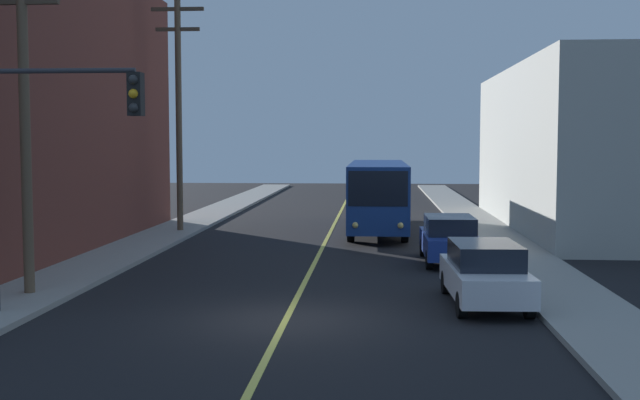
# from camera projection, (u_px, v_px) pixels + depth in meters

# --- Properties ---
(ground_plane) EXTENTS (120.00, 120.00, 0.00)m
(ground_plane) POSITION_uv_depth(u_px,v_px,m) (286.00, 319.00, 18.50)
(ground_plane) COLOR black
(sidewalk_left) EXTENTS (2.50, 90.00, 0.15)m
(sidewalk_left) POSITION_uv_depth(u_px,v_px,m) (123.00, 253.00, 28.96)
(sidewalk_left) COLOR gray
(sidewalk_left) RESTS_ON ground
(sidewalk_right) EXTENTS (2.50, 90.00, 0.15)m
(sidewalk_right) POSITION_uv_depth(u_px,v_px,m) (519.00, 257.00, 27.92)
(sidewalk_right) COLOR gray
(sidewalk_right) RESTS_ON ground
(lane_stripe_center) EXTENTS (0.16, 60.00, 0.01)m
(lane_stripe_center) POSITION_uv_depth(u_px,v_px,m) (326.00, 240.00, 33.42)
(lane_stripe_center) COLOR #D8CC4C
(lane_stripe_center) RESTS_ON ground
(building_right_warehouse) EXTENTS (12.00, 20.71, 7.76)m
(building_right_warehouse) POSITION_uv_depth(u_px,v_px,m) (635.00, 148.00, 37.43)
(building_right_warehouse) COLOR #B2B2A8
(building_right_warehouse) RESTS_ON ground
(city_bus) EXTENTS (2.59, 12.16, 3.20)m
(city_bus) POSITION_uv_depth(u_px,v_px,m) (378.00, 192.00, 36.73)
(city_bus) COLOR navy
(city_bus) RESTS_ON ground
(parked_car_white) EXTENTS (1.96, 4.46, 1.62)m
(parked_car_white) POSITION_uv_depth(u_px,v_px,m) (485.00, 273.00, 20.02)
(parked_car_white) COLOR silver
(parked_car_white) RESTS_ON ground
(parked_car_blue) EXTENTS (1.85, 4.41, 1.62)m
(parked_car_blue) POSITION_uv_depth(u_px,v_px,m) (449.00, 238.00, 27.11)
(parked_car_blue) COLOR navy
(parked_car_blue) RESTS_ON ground
(utility_pole_near) EXTENTS (2.40, 0.28, 9.23)m
(utility_pole_near) POSITION_uv_depth(u_px,v_px,m) (24.00, 102.00, 20.65)
(utility_pole_near) COLOR brown
(utility_pole_near) RESTS_ON sidewalk_left
(utility_pole_mid) EXTENTS (2.40, 0.28, 10.61)m
(utility_pole_mid) POSITION_uv_depth(u_px,v_px,m) (179.00, 103.00, 35.46)
(utility_pole_mid) COLOR brown
(utility_pole_mid) RESTS_ON sidewalk_left
(traffic_signal_left_corner) EXTENTS (3.75, 0.48, 6.00)m
(traffic_signal_left_corner) POSITION_uv_depth(u_px,v_px,m) (54.00, 137.00, 18.25)
(traffic_signal_left_corner) COLOR #2D2D33
(traffic_signal_left_corner) RESTS_ON sidewalk_left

